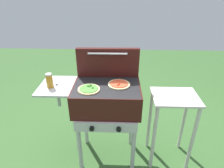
# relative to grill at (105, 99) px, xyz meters

# --- Properties ---
(ground_plane) EXTENTS (8.00, 8.00, 0.00)m
(ground_plane) POSITION_rel_grill_xyz_m (0.01, 0.00, -0.76)
(ground_plane) COLOR #38602D
(grill) EXTENTS (0.96, 0.53, 0.90)m
(grill) POSITION_rel_grill_xyz_m (0.00, 0.00, 0.00)
(grill) COLOR #38110F
(grill) RESTS_ON ground_plane
(grill_lid_open) EXTENTS (0.63, 0.09, 0.30)m
(grill_lid_open) POSITION_rel_grill_xyz_m (0.01, 0.22, 0.30)
(grill_lid_open) COLOR #38110F
(grill_lid_open) RESTS_ON grill
(pizza_veggie) EXTENTS (0.20, 0.20, 0.04)m
(pizza_veggie) POSITION_rel_grill_xyz_m (-0.14, -0.08, 0.15)
(pizza_veggie) COLOR #E0C17F
(pizza_veggie) RESTS_ON grill
(pizza_pepperoni) EXTENTS (0.21, 0.21, 0.03)m
(pizza_pepperoni) POSITION_rel_grill_xyz_m (0.13, 0.03, 0.15)
(pizza_pepperoni) COLOR beige
(pizza_pepperoni) RESTS_ON grill
(sauce_jar) EXTENTS (0.06, 0.06, 0.14)m
(sauce_jar) POSITION_rel_grill_xyz_m (-0.51, -0.04, 0.21)
(sauce_jar) COLOR #B77A1E
(sauce_jar) RESTS_ON grill
(prep_table) EXTENTS (0.44, 0.36, 0.80)m
(prep_table) POSITION_rel_grill_xyz_m (0.67, 0.00, -0.19)
(prep_table) COLOR beige
(prep_table) RESTS_ON ground_plane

